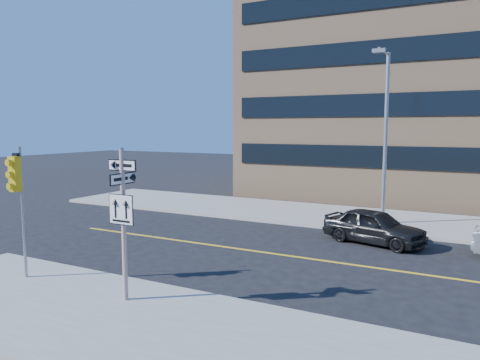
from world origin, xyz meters
The scene contains 6 objects.
ground centered at (0.00, 0.00, 0.00)m, with size 120.00×120.00×0.00m, color black.
sign_pole centered at (0.00, -2.51, 2.44)m, with size 0.92×0.92×4.06m.
traffic_signal centered at (-4.00, -2.66, 3.03)m, with size 0.32×0.45×4.00m.
parked_car_a centered at (4.37, 7.39, 0.71)m, with size 4.16×1.68×1.42m, color black.
streetlight_a centered at (4.00, 10.76, 4.76)m, with size 0.55×2.25×8.00m.
building_brick centered at (2.00, 25.00, 9.00)m, with size 18.00×18.00×18.00m, color tan.
Camera 1 is at (8.39, -11.68, 4.74)m, focal length 35.00 mm.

